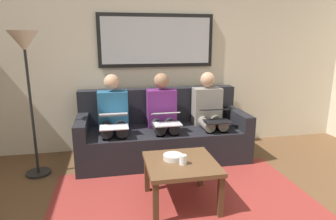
% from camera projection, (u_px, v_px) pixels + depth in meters
% --- Properties ---
extents(wall_rear, '(6.00, 0.12, 2.60)m').
position_uv_depth(wall_rear, '(156.00, 58.00, 4.20)').
color(wall_rear, beige).
rests_on(wall_rear, ground_plane).
extents(area_rug, '(2.60, 1.80, 0.01)m').
position_uv_depth(area_rug, '(185.00, 205.00, 2.84)').
color(area_rug, maroon).
rests_on(area_rug, ground_plane).
extents(couch, '(2.20, 0.90, 0.90)m').
position_uv_depth(couch, '(162.00, 134.00, 3.97)').
color(couch, black).
rests_on(couch, ground_plane).
extents(framed_mirror, '(1.61, 0.05, 0.73)m').
position_uv_depth(framed_mirror, '(157.00, 41.00, 4.05)').
color(framed_mirror, black).
extents(coffee_table, '(0.67, 0.67, 0.44)m').
position_uv_depth(coffee_table, '(181.00, 167.00, 2.79)').
color(coffee_table, brown).
rests_on(coffee_table, ground_plane).
extents(cup, '(0.07, 0.07, 0.09)m').
position_uv_depth(cup, '(183.00, 160.00, 2.71)').
color(cup, silver).
rests_on(cup, coffee_table).
extents(bowl, '(0.19, 0.19, 0.05)m').
position_uv_depth(bowl, '(173.00, 157.00, 2.82)').
color(bowl, beige).
rests_on(bowl, coffee_table).
extents(person_left, '(0.38, 0.58, 1.14)m').
position_uv_depth(person_left, '(209.00, 112.00, 3.96)').
color(person_left, gray).
rests_on(person_left, couch).
extents(laptop_black, '(0.32, 0.37, 0.15)m').
position_uv_depth(laptop_black, '(215.00, 115.00, 3.72)').
color(laptop_black, black).
extents(person_middle, '(0.38, 0.58, 1.14)m').
position_uv_depth(person_middle, '(163.00, 114.00, 3.84)').
color(person_middle, '#66236B').
rests_on(person_middle, couch).
extents(laptop_silver, '(0.34, 0.33, 0.14)m').
position_uv_depth(laptop_silver, '(166.00, 118.00, 3.60)').
color(laptop_silver, silver).
extents(person_right, '(0.38, 0.58, 1.14)m').
position_uv_depth(person_right, '(113.00, 117.00, 3.71)').
color(person_right, '#235B84').
rests_on(person_right, couch).
extents(laptop_white, '(0.33, 0.37, 0.16)m').
position_uv_depth(laptop_white, '(114.00, 120.00, 3.49)').
color(laptop_white, white).
extents(standing_lamp, '(0.32, 0.32, 1.66)m').
position_uv_depth(standing_lamp, '(26.00, 58.00, 3.17)').
color(standing_lamp, black).
rests_on(standing_lamp, ground_plane).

